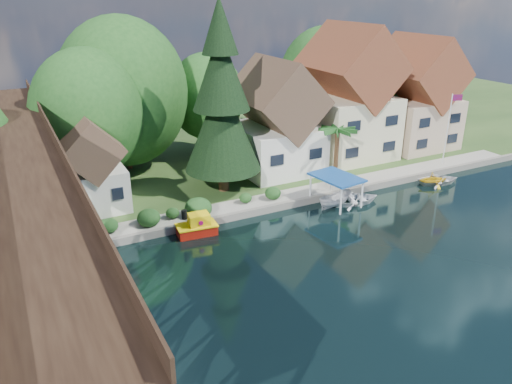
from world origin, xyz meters
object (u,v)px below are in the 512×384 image
house_center (348,101)px  flagpole (450,122)px  house_left (276,124)px  shed (91,170)px  boat_canopy (336,194)px  boat_white_a (355,198)px  trestle_bridge (32,206)px  conifer (222,103)px  palm_tree (338,132)px  boat_white_b (439,179)px  boat_yellow (433,178)px  house_right (415,100)px  tugboat (197,226)px

house_center → flagpole: (7.38, -7.21, -1.42)m
house_left → shed: (-18.00, -1.50, -1.31)m
house_center → shed: bearing=-175.8°
shed → flagpole: shed is taller
boat_canopy → boat_white_a: bearing=-5.7°
trestle_bridge → flagpole: bearing=6.0°
conifer → boat_canopy: 12.43m
conifer → palm_tree: size_ratio=3.26×
shed → boat_white_b: 31.99m
palm_tree → boat_yellow: palm_tree is taller
house_right → trestle_bridge: bearing=-165.2°
house_right → boat_canopy: 20.40m
trestle_bridge → house_right: bearing=14.8°
house_center → shed: size_ratio=1.77×
boat_yellow → boat_white_b: (0.91, 0.05, -0.29)m
house_center → boat_white_b: size_ratio=3.45×
conifer → house_right: bearing=6.3°
flagpole → trestle_bridge: bearing=-174.0°
boat_canopy → boat_yellow: 11.29m
trestle_bridge → shed: trestle_bridge is taller
palm_tree → boat_white_b: (8.51, -5.27, -4.51)m
house_center → boat_yellow: size_ratio=5.17×
boat_canopy → boat_white_b: boat_canopy is taller
palm_tree → conifer: bearing=171.8°
house_right → boat_yellow: (-6.16, -9.70, -5.07)m
house_right → boat_white_a: bearing=-147.7°
trestle_bridge → boat_yellow: size_ratio=16.45×
shed → boat_yellow: shed is taller
tugboat → boat_white_b: bearing=-1.5°
shed → conifer: bearing=-6.5°
house_left → house_center: bearing=3.2°
conifer → boat_yellow: bearing=-20.3°
boat_white_b → tugboat: bearing=101.1°
trestle_bridge → boat_white_b: 36.10m
shed → house_center: bearing=4.2°
boat_canopy → tugboat: bearing=177.5°
palm_tree → tugboat: palm_tree is taller
conifer → boat_canopy: size_ratio=3.53×
trestle_bridge → conifer: bearing=26.6°
trestle_bridge → boat_yellow: trestle_bridge is taller
house_left → boat_canopy: 10.33m
house_right → shed: (-36.00, -1.50, -1.95)m
boat_white_b → conifer: bearing=83.4°
shed → boat_white_a: size_ratio=1.80×
boat_yellow → tugboat: bearing=107.4°
flagpole → boat_canopy: flagpole is taller
flagpole → boat_white_a: 14.84m
house_right → boat_canopy: bearing=-151.3°
tugboat → boat_white_a: tugboat is taller
flagpole → boat_white_b: flagpole is taller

